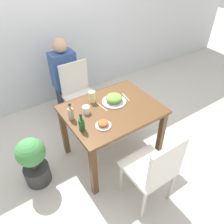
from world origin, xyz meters
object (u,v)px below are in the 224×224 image
at_px(chair_near, 155,169).
at_px(drink_cup, 86,110).
at_px(person_figure, 65,78).
at_px(juice_glass, 92,97).
at_px(food_plate, 114,99).
at_px(side_plate, 103,124).
at_px(condiment_bottle, 71,113).
at_px(chair_far, 79,92).
at_px(potted_plant_left, 33,161).
at_px(sauce_bottle, 82,124).

xyz_separation_m(chair_near, drink_cup, (-0.23, 0.84, 0.24)).
bearing_deg(drink_cup, person_figure, 78.55).
relative_size(drink_cup, person_figure, 0.07).
bearing_deg(drink_cup, juice_glass, 42.54).
bearing_deg(juice_glass, person_figure, 86.15).
relative_size(chair_near, juice_glass, 6.89).
bearing_deg(person_figure, drink_cup, -101.45).
bearing_deg(food_plate, chair_near, -98.49).
distance_m(side_plate, condiment_bottle, 0.35).
bearing_deg(side_plate, food_plate, 40.84).
relative_size(food_plate, side_plate, 1.74).
bearing_deg(chair_far, chair_near, -90.88).
xyz_separation_m(chair_far, food_plate, (0.10, -0.70, 0.25)).
distance_m(chair_near, food_plate, 0.88).
bearing_deg(chair_near, potted_plant_left, -45.51).
bearing_deg(chair_far, condiment_bottle, -121.40).
distance_m(juice_glass, person_figure, 0.95).
relative_size(chair_near, person_figure, 0.78).
bearing_deg(chair_far, side_plate, -102.55).
relative_size(chair_near, sauce_bottle, 4.76).
xyz_separation_m(food_plate, potted_plant_left, (-0.99, 0.05, -0.44)).
bearing_deg(condiment_bottle, drink_cup, 0.52).
height_order(sauce_bottle, person_figure, person_figure).
relative_size(chair_far, sauce_bottle, 4.76).
distance_m(juice_glass, condiment_bottle, 0.36).
height_order(food_plate, drink_cup, food_plate).
bearing_deg(person_figure, side_plate, -97.65).
xyz_separation_m(condiment_bottle, potted_plant_left, (-0.47, 0.05, -0.47)).
xyz_separation_m(sauce_bottle, condiment_bottle, (-0.01, 0.21, 0.00)).
distance_m(drink_cup, sauce_bottle, 0.27).
xyz_separation_m(chair_near, potted_plant_left, (-0.87, 0.89, -0.19)).
relative_size(drink_cup, sauce_bottle, 0.41).
bearing_deg(person_figure, chair_near, -89.61).
height_order(chair_near, person_figure, person_figure).
bearing_deg(drink_cup, chair_near, -74.73).
distance_m(chair_far, sauce_bottle, 1.03).
bearing_deg(chair_near, juice_glass, -85.62).
bearing_deg(sauce_bottle, side_plate, -19.33).
bearing_deg(sauce_bottle, juice_glass, 48.12).
bearing_deg(chair_near, side_plate, -70.94).
xyz_separation_m(drink_cup, person_figure, (0.22, 1.07, -0.18)).
bearing_deg(potted_plant_left, chair_near, -45.51).
distance_m(sauce_bottle, condiment_bottle, 0.21).
xyz_separation_m(chair_far, drink_cup, (-0.25, -0.69, 0.24)).
height_order(side_plate, potted_plant_left, side_plate).
xyz_separation_m(chair_near, condiment_bottle, (-0.40, 0.84, 0.28)).
height_order(chair_near, chair_far, same).
relative_size(chair_near, food_plate, 3.36).
relative_size(juice_glass, person_figure, 0.11).
xyz_separation_m(chair_near, food_plate, (0.12, 0.83, 0.25)).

